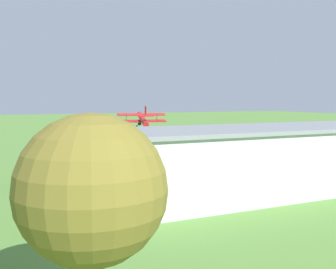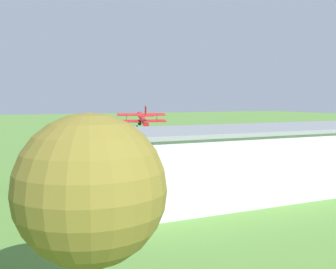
# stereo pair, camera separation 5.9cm
# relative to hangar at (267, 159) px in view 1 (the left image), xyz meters

# --- Properties ---
(ground_plane) EXTENTS (400.00, 400.00, 0.00)m
(ground_plane) POSITION_rel_hangar_xyz_m (0.98, -36.69, -3.22)
(ground_plane) COLOR #568438
(hangar) EXTENTS (38.97, 11.37, 6.42)m
(hangar) POSITION_rel_hangar_xyz_m (0.00, 0.00, 0.00)
(hangar) COLOR silver
(hangar) RESTS_ON ground_plane
(biplane) EXTENTS (8.82, 7.97, 4.13)m
(biplane) POSITION_rel_hangar_xyz_m (-0.58, -34.03, 2.54)
(biplane) COLOR #B21E1E
(car_black) EXTENTS (2.23, 4.50, 1.72)m
(car_black) POSITION_rel_hangar_xyz_m (20.66, -12.47, -2.34)
(car_black) COLOR black
(car_black) RESTS_ON ground_plane
(person_at_fence_line) EXTENTS (0.42, 0.42, 1.68)m
(person_at_fence_line) POSITION_rel_hangar_xyz_m (15.61, -15.06, -2.38)
(person_at_fence_line) COLOR #3F3F47
(person_at_fence_line) RESTS_ON ground_plane
(person_crossing_taxiway) EXTENTS (0.53, 0.53, 1.57)m
(person_crossing_taxiway) POSITION_rel_hangar_xyz_m (-18.66, -14.30, -2.44)
(person_crossing_taxiway) COLOR orange
(person_crossing_taxiway) RESTS_ON ground_plane
(person_walking_on_apron) EXTENTS (0.49, 0.49, 1.70)m
(person_walking_on_apron) POSITION_rel_hangar_xyz_m (20.08, -18.34, -2.37)
(person_walking_on_apron) COLOR #3F3F47
(person_walking_on_apron) RESTS_ON ground_plane
(person_by_parked_cars) EXTENTS (0.51, 0.51, 1.64)m
(person_by_parked_cars) POSITION_rel_hangar_xyz_m (-19.40, -16.78, -2.40)
(person_by_parked_cars) COLOR #B23333
(person_by_parked_cars) RESTS_ON ground_plane
(person_near_hangar_door) EXTENTS (0.54, 0.54, 1.53)m
(person_near_hangar_door) POSITION_rel_hangar_xyz_m (-13.25, -16.82, -2.46)
(person_near_hangar_door) COLOR #33723F
(person_near_hangar_door) RESTS_ON ground_plane
(tree_behind_hangar_right) EXTENTS (6.05, 6.05, 8.55)m
(tree_behind_hangar_right) POSITION_rel_hangar_xyz_m (22.07, 16.07, 2.30)
(tree_behind_hangar_right) COLOR brown
(tree_behind_hangar_right) RESTS_ON ground_plane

